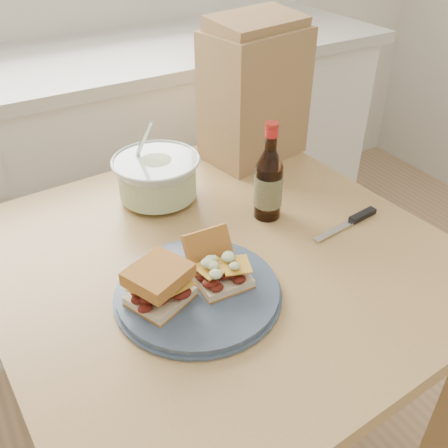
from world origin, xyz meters
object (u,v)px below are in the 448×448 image
coleslaw_bowl (157,179)px  paper_bag (254,96)px  dining_table (219,291)px  beer_bottle (269,183)px  plate (198,292)px

coleslaw_bowl → paper_bag: paper_bag is taller
dining_table → coleslaw_bowl: (-0.02, 0.26, 0.17)m
beer_bottle → dining_table: bearing=-169.1°
plate → coleslaw_bowl: 0.37m
plate → dining_table: bearing=43.0°
plate → paper_bag: paper_bag is taller
paper_bag → plate: bearing=-143.7°
plate → beer_bottle: beer_bottle is taller
coleslaw_bowl → plate: bearing=-103.2°
beer_bottle → paper_bag: (0.15, 0.28, 0.08)m
plate → paper_bag: bearing=46.4°
beer_bottle → paper_bag: 0.33m
dining_table → beer_bottle: size_ratio=4.13×
beer_bottle → paper_bag: paper_bag is taller
dining_table → plate: bearing=-140.0°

